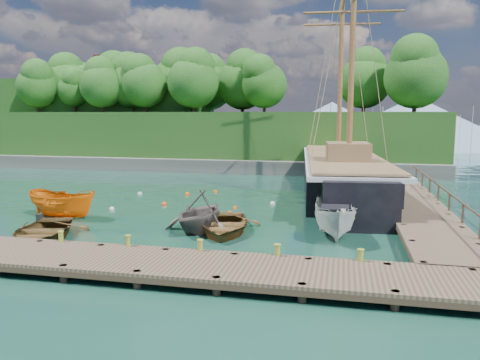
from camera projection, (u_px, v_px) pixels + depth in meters
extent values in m
plane|color=#193D31|center=(192.00, 231.00, 23.47)|extent=(160.00, 160.00, 0.00)
cube|color=#483829|center=(189.00, 263.00, 16.68)|extent=(20.00, 3.20, 0.12)
cube|color=#2F281C|center=(189.00, 268.00, 16.71)|extent=(20.00, 3.20, 0.20)
cylinder|color=#2F281C|center=(472.00, 285.00, 15.94)|extent=(0.28, 0.28, 1.10)
cube|color=#483829|center=(414.00, 204.00, 27.71)|extent=(3.20, 24.00, 0.12)
cube|color=#2F281C|center=(414.00, 206.00, 27.73)|extent=(3.20, 24.00, 0.20)
cylinder|color=#2F281C|center=(423.00, 277.00, 16.74)|extent=(0.28, 0.28, 1.10)
cylinder|color=#2F281C|center=(377.00, 183.00, 39.37)|extent=(0.28, 0.28, 1.10)
cylinder|color=#2F281C|center=(410.00, 184.00, 38.81)|extent=(0.28, 0.28, 1.10)
cylinder|color=olive|center=(62.00, 256.00, 19.39)|extent=(0.26, 0.26, 0.45)
cylinder|color=olive|center=(129.00, 260.00, 18.75)|extent=(0.26, 0.26, 0.45)
cylinder|color=olive|center=(200.00, 266.00, 18.11)|extent=(0.26, 0.26, 0.45)
cylinder|color=olive|center=(277.00, 271.00, 17.47)|extent=(0.26, 0.26, 0.45)
cylinder|color=olive|center=(360.00, 277.00, 16.83)|extent=(0.26, 0.26, 0.45)
imported|color=#51381A|center=(42.00, 240.00, 21.78)|extent=(4.82, 5.80, 1.04)
imported|color=#58504A|center=(200.00, 231.00, 23.51)|extent=(4.23, 4.69, 2.18)
imported|color=brown|center=(224.00, 232.00, 23.21)|extent=(4.06, 5.27, 1.01)
imported|color=orange|center=(64.00, 217.00, 26.60)|extent=(4.85, 2.60, 1.78)
imported|color=beige|center=(335.00, 236.00, 22.54)|extent=(2.38, 5.25, 1.97)
cube|color=black|center=(342.00, 182.00, 34.12)|extent=(6.76, 16.86, 3.42)
cube|color=black|center=(332.00, 166.00, 44.51)|extent=(3.38, 5.41, 3.08)
cube|color=black|center=(357.00, 207.00, 24.89)|extent=(4.09, 4.54, 3.25)
cube|color=silver|center=(343.00, 160.00, 33.89)|extent=(7.26, 22.02, 0.25)
cube|color=brown|center=(343.00, 156.00, 33.85)|extent=(6.74, 21.51, 0.12)
cube|color=brown|center=(348.00, 152.00, 30.31)|extent=(2.92, 3.22, 1.20)
cylinder|color=brown|center=(331.00, 132.00, 47.68)|extent=(0.84, 6.89, 1.69)
cylinder|color=brown|center=(342.00, 36.00, 36.73)|extent=(0.36, 0.36, 18.17)
cylinder|color=brown|center=(353.00, 26.00, 28.52)|extent=(0.36, 0.36, 16.71)
cylinder|color=#8C7A59|center=(336.00, 46.00, 43.09)|extent=(1.14, 12.51, 10.55)
sphere|color=white|center=(112.00, 210.00, 28.69)|extent=(0.32, 0.32, 0.32)
sphere|color=#ED4B0D|center=(164.00, 205.00, 30.24)|extent=(0.36, 0.36, 0.36)
sphere|color=#E14C0E|center=(235.00, 209.00, 28.99)|extent=(0.30, 0.30, 0.30)
sphere|color=silver|center=(273.00, 204.00, 30.34)|extent=(0.35, 0.35, 0.35)
sphere|color=#F44800|center=(187.00, 195.00, 33.88)|extent=(0.36, 0.36, 0.36)
sphere|color=#EA6800|center=(216.00, 192.00, 35.01)|extent=(0.32, 0.32, 0.32)
sphere|color=silver|center=(140.00, 194.00, 34.10)|extent=(0.35, 0.35, 0.35)
sphere|color=#E1440D|center=(230.00, 214.00, 27.45)|extent=(0.34, 0.34, 0.34)
cube|color=#474744|center=(191.00, 165.00, 48.29)|extent=(50.00, 4.00, 1.40)
cube|color=#1A4915|center=(207.00, 138.00, 53.76)|extent=(50.00, 14.00, 6.00)
cube|color=#1A4915|center=(112.00, 120.00, 60.33)|extent=(24.00, 12.00, 10.00)
cylinder|color=#382616|center=(134.00, 106.00, 53.14)|extent=(0.36, 0.36, 1.40)
sphere|color=#1B4715|center=(133.00, 84.00, 52.80)|extent=(5.42, 5.42, 5.42)
cylinder|color=#382616|center=(145.00, 106.00, 51.47)|extent=(0.36, 0.36, 1.40)
sphere|color=#1B4715|center=(145.00, 85.00, 51.15)|extent=(5.02, 5.02, 5.02)
cylinder|color=#382616|center=(39.00, 106.00, 54.81)|extent=(0.36, 0.36, 1.40)
sphere|color=#1B4715|center=(37.00, 87.00, 54.51)|extent=(4.79, 4.79, 4.79)
cylinder|color=#382616|center=(123.00, 107.00, 60.57)|extent=(0.36, 0.36, 1.40)
sphere|color=#1B4715|center=(123.00, 86.00, 60.19)|extent=(6.25, 6.25, 6.25)
cylinder|color=#382616|center=(414.00, 105.00, 45.33)|extent=(0.36, 0.36, 1.40)
sphere|color=#1B4715|center=(416.00, 77.00, 44.96)|extent=(6.00, 6.00, 6.00)
cylinder|color=#382616|center=(70.00, 106.00, 57.29)|extent=(0.36, 0.36, 1.40)
sphere|color=#1B4715|center=(69.00, 85.00, 56.93)|extent=(5.89, 5.89, 5.89)
cylinder|color=#382616|center=(264.00, 106.00, 53.05)|extent=(0.36, 0.36, 1.40)
sphere|color=#1B4715|center=(264.00, 85.00, 52.72)|extent=(5.13, 5.13, 5.13)
cylinder|color=#382616|center=(120.00, 107.00, 61.46)|extent=(0.36, 0.36, 1.40)
sphere|color=#1B4715|center=(120.00, 90.00, 61.15)|extent=(4.80, 4.80, 4.80)
cylinder|color=#382616|center=(190.00, 106.00, 53.88)|extent=(0.36, 0.36, 1.40)
sphere|color=#1B4715|center=(189.00, 84.00, 53.53)|extent=(5.82, 5.82, 5.82)
cylinder|color=#382616|center=(243.00, 106.00, 55.75)|extent=(0.36, 0.36, 1.40)
sphere|color=#1B4715|center=(243.00, 84.00, 55.38)|extent=(6.05, 6.05, 6.05)
cylinder|color=#382616|center=(415.00, 105.00, 46.26)|extent=(0.36, 0.36, 1.40)
sphere|color=#1B4715|center=(416.00, 82.00, 45.95)|extent=(4.77, 4.77, 4.77)
cylinder|color=#382616|center=(193.00, 105.00, 50.01)|extent=(0.36, 0.36, 1.40)
sphere|color=#1B4715|center=(193.00, 82.00, 49.67)|extent=(5.47, 5.47, 5.47)
cylinder|color=#382616|center=(363.00, 105.00, 49.93)|extent=(0.36, 0.36, 1.40)
sphere|color=#1B4715|center=(364.00, 82.00, 49.59)|extent=(5.55, 5.55, 5.55)
cylinder|color=#382616|center=(209.00, 107.00, 61.17)|extent=(0.36, 0.36, 1.40)
sphere|color=#1B4715|center=(209.00, 86.00, 60.79)|extent=(6.25, 6.25, 6.25)
cylinder|color=#382616|center=(76.00, 107.00, 63.17)|extent=(0.36, 0.36, 1.40)
sphere|color=#1B4715|center=(75.00, 89.00, 62.83)|extent=(5.41, 5.41, 5.41)
cylinder|color=#382616|center=(132.00, 106.00, 56.70)|extent=(0.36, 0.36, 1.40)
sphere|color=#1B4715|center=(131.00, 86.00, 56.36)|extent=(5.47, 5.47, 5.47)
cylinder|color=#382616|center=(75.00, 106.00, 54.21)|extent=(0.36, 0.36, 1.40)
sphere|color=#1B4715|center=(74.00, 90.00, 53.95)|extent=(3.77, 3.77, 3.77)
cylinder|color=#382616|center=(119.00, 106.00, 57.13)|extent=(0.36, 0.36, 1.40)
sphere|color=#1B4715|center=(119.00, 85.00, 56.77)|extent=(6.04, 6.04, 6.04)
cylinder|color=#382616|center=(242.00, 107.00, 60.84)|extent=(0.36, 0.36, 1.40)
sphere|color=#1B4715|center=(242.00, 87.00, 60.48)|extent=(5.89, 5.89, 5.89)
cylinder|color=#382616|center=(178.00, 106.00, 55.05)|extent=(0.36, 0.36, 1.40)
sphere|color=#1B4715|center=(177.00, 83.00, 54.68)|extent=(6.08, 6.08, 6.08)
cylinder|color=#382616|center=(85.00, 106.00, 55.68)|extent=(0.36, 0.36, 1.40)
sphere|color=#1B4715|center=(85.00, 89.00, 55.40)|extent=(4.25, 4.25, 4.25)
cylinder|color=#382616|center=(102.00, 106.00, 51.75)|extent=(0.36, 0.36, 1.40)
sphere|color=#1B4715|center=(102.00, 86.00, 51.44)|extent=(4.77, 4.77, 4.77)
cube|color=silver|center=(121.00, 76.00, 58.16)|extent=(4.00, 5.00, 3.00)
cube|color=#591E19|center=(121.00, 60.00, 57.89)|extent=(4.40, 5.40, 0.80)
cone|color=#728CA5|center=(414.00, 121.00, 86.25)|extent=(36.00, 36.00, 9.00)
cone|color=#728CA5|center=(332.00, 123.00, 89.51)|extent=(32.00, 32.00, 8.00)
cone|color=#728CA5|center=(160.00, 118.00, 96.84)|extent=(40.00, 40.00, 10.00)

